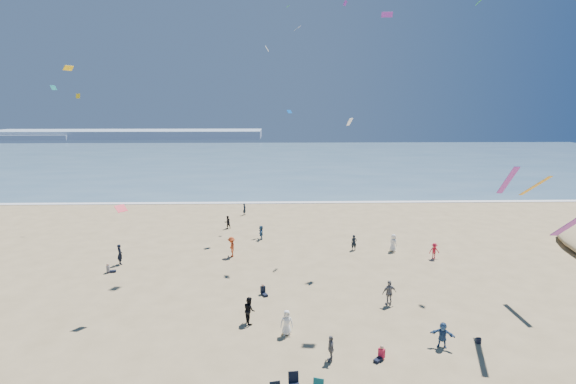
{
  "coord_description": "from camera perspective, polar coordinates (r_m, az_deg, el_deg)",
  "views": [
    {
      "loc": [
        1.3,
        -18.33,
        14.16
      ],
      "look_at": [
        2.0,
        8.0,
        8.94
      ],
      "focal_mm": 28.0,
      "sensor_mm": 36.0,
      "label": 1
    }
  ],
  "objects": [
    {
      "name": "black_backpack",
      "position": [
        24.73,
        0.83,
        -23.18
      ],
      "size": [
        0.3,
        0.22,
        0.38
      ],
      "primitive_type": "cube",
      "color": "black",
      "rests_on": "ground"
    },
    {
      "name": "surf_line",
      "position": [
        64.9,
        -2.63,
        -1.36
      ],
      "size": [
        220.0,
        1.2,
        0.08
      ],
      "primitive_type": "cube",
      "color": "white",
      "rests_on": "ground"
    },
    {
      "name": "headland_far",
      "position": [
        198.46,
        -19.66,
        6.94
      ],
      "size": [
        110.0,
        20.0,
        3.2
      ],
      "primitive_type": "cube",
      "color": "#7A8EA8",
      "rests_on": "ground"
    },
    {
      "name": "seated_group",
      "position": [
        27.82,
        -0.89,
        -18.39
      ],
      "size": [
        22.82,
        25.98,
        0.84
      ],
      "color": "silver",
      "rests_on": "ground"
    },
    {
      "name": "kites_aloft",
      "position": [
        33.5,
        13.58,
        10.83
      ],
      "size": [
        42.18,
        41.33,
        24.54
      ],
      "color": "#632099",
      "rests_on": "ground"
    },
    {
      "name": "ocean",
      "position": [
        114.22,
        -2.17,
        4.1
      ],
      "size": [
        220.0,
        100.0,
        0.06
      ],
      "primitive_type": "cube",
      "color": "#476B84",
      "rests_on": "ground"
    },
    {
      "name": "navy_bag",
      "position": [
        30.58,
        23.03,
        -16.97
      ],
      "size": [
        0.28,
        0.18,
        0.34
      ],
      "primitive_type": "cube",
      "color": "black",
      "rests_on": "ground"
    },
    {
      "name": "headland_near",
      "position": [
        209.87,
        -30.57,
        6.08
      ],
      "size": [
        40.0,
        14.0,
        2.0
      ],
      "primitive_type": "cube",
      "color": "#7A8EA8",
      "rests_on": "ground"
    },
    {
      "name": "standing_flyers",
      "position": [
        36.15,
        2.56,
        -10.41
      ],
      "size": [
        29.44,
        48.98,
        1.91
      ],
      "color": "white",
      "rests_on": "ground"
    }
  ]
}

